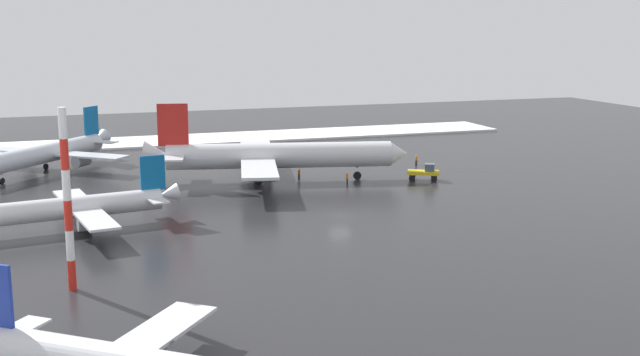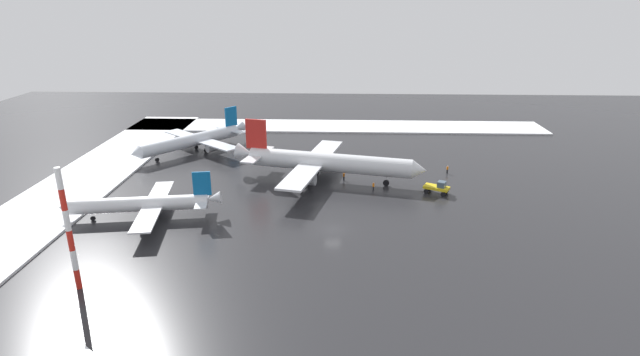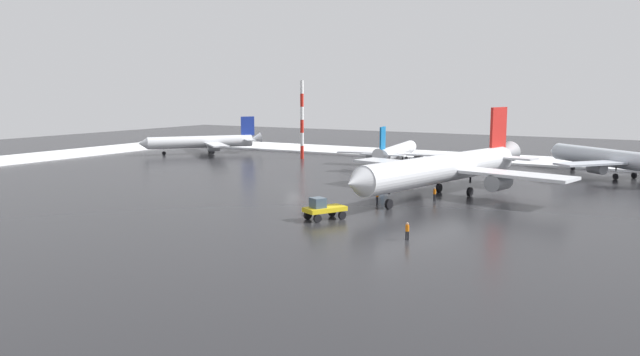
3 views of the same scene
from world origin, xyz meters
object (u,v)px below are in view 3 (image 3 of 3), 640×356
at_px(pushback_tug, 323,208).
at_px(antenna_mast, 302,120).
at_px(airplane_far_rear, 204,142).
at_px(airplane_parked_portside, 446,168).
at_px(airplane_parked_starboard, 396,152).
at_px(airplane_foreground_jet, 617,159).
at_px(ground_crew_mid_apron, 407,230).
at_px(ground_crew_by_nose_gear, 377,196).
at_px(ground_crew_near_tug, 435,193).

height_order(pushback_tug, antenna_mast, antenna_mast).
xyz_separation_m(airplane_far_rear, pushback_tug, (-58.51, 48.47, -1.41)).
height_order(airplane_parked_portside, airplane_parked_starboard, airplane_parked_portside).
distance_m(airplane_foreground_jet, ground_crew_mid_apron, 58.42).
height_order(airplane_foreground_jet, antenna_mast, antenna_mast).
relative_size(pushback_tug, ground_crew_mid_apron, 2.98).
height_order(airplane_parked_starboard, pushback_tug, airplane_parked_starboard).
relative_size(pushback_tug, ground_crew_by_nose_gear, 2.98).
distance_m(airplane_parked_portside, pushback_tug, 22.49).
bearing_deg(airplane_parked_portside, ground_crew_near_tug, 12.19).
bearing_deg(antenna_mast, pushback_tug, 123.92).
bearing_deg(airplane_foreground_jet, ground_crew_by_nose_gear, 100.18).
bearing_deg(ground_crew_mid_apron, pushback_tug, -145.55).
relative_size(airplane_parked_starboard, ground_crew_by_nose_gear, 15.28).
xyz_separation_m(ground_crew_mid_apron, antenna_mast, (45.94, -55.22, 7.06)).
height_order(airplane_parked_portside, airplane_foreground_jet, airplane_parked_portside).
height_order(airplane_parked_portside, ground_crew_near_tug, airplane_parked_portside).
bearing_deg(airplane_parked_starboard, ground_crew_mid_apron, -164.54).
height_order(ground_crew_near_tug, antenna_mast, antenna_mast).
height_order(airplane_far_rear, pushback_tug, airplane_far_rear).
distance_m(airplane_far_rear, pushback_tug, 75.99).
distance_m(airplane_parked_portside, airplane_parked_starboard, 35.20).
height_order(airplane_foreground_jet, ground_crew_mid_apron, airplane_foreground_jet).
bearing_deg(airplane_foreground_jet, ground_crew_near_tug, 103.05).
height_order(airplane_parked_portside, ground_crew_mid_apron, airplane_parked_portside).
height_order(pushback_tug, ground_crew_near_tug, pushback_tug).
bearing_deg(antenna_mast, airplane_parked_starboard, 178.58).
distance_m(pushback_tug, ground_crew_mid_apron, 12.30).
relative_size(airplane_parked_portside, antenna_mast, 2.41).
relative_size(ground_crew_near_tug, ground_crew_mid_apron, 1.00).
bearing_deg(pushback_tug, airplane_far_rear, -102.56).
xyz_separation_m(airplane_parked_portside, airplane_foreground_jet, (-18.07, -31.41, -0.80)).
xyz_separation_m(airplane_parked_portside, ground_crew_mid_apron, (-5.03, 25.50, -2.86)).
xyz_separation_m(airplane_far_rear, airplane_foreground_jet, (-83.13, -4.30, 0.34)).
relative_size(airplane_parked_starboard, airplane_foreground_jet, 1.03).
bearing_deg(airplane_far_rear, ground_crew_mid_apron, 92.10).
distance_m(ground_crew_near_tug, ground_crew_by_nose_gear, 7.82).
relative_size(pushback_tug, ground_crew_near_tug, 2.98).
bearing_deg(ground_crew_near_tug, airplane_far_rear, 7.05).
bearing_deg(airplane_far_rear, ground_crew_near_tug, 103.49).
relative_size(airplane_far_rear, ground_crew_near_tug, 13.32).
xyz_separation_m(airplane_far_rear, antenna_mast, (-24.15, -2.61, 5.34)).
bearing_deg(ground_crew_near_tug, airplane_parked_portside, -58.28).
height_order(airplane_far_rear, ground_crew_mid_apron, airplane_far_rear).
bearing_deg(airplane_foreground_jet, antenna_mast, 41.86).
relative_size(airplane_parked_portside, pushback_tug, 7.58).
xyz_separation_m(airplane_foreground_jet, pushback_tug, (24.62, 52.78, -1.74)).
bearing_deg(antenna_mast, ground_crew_near_tug, 140.55).
relative_size(airplane_parked_starboard, ground_crew_mid_apron, 15.28).
distance_m(ground_crew_near_tug, ground_crew_mid_apron, 22.19).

